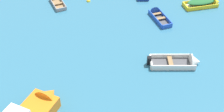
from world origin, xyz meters
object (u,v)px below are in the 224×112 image
at_px(rowboat_blue_near_right, 156,14).
at_px(rowboat_yellow_midfield_right, 206,3).
at_px(rowboat_grey_far_back, 56,0).
at_px(rowboat_white_back_row_left, 184,62).
at_px(mooring_buoy_near_foreground, 88,1).

distance_m(rowboat_blue_near_right, rowboat_yellow_midfield_right, 5.79).
height_order(rowboat_grey_far_back, rowboat_white_back_row_left, rowboat_white_back_row_left).
relative_size(rowboat_grey_far_back, rowboat_yellow_midfield_right, 0.81).
bearing_deg(mooring_buoy_near_foreground, rowboat_white_back_row_left, -62.57).
distance_m(rowboat_grey_far_back, rowboat_blue_near_right, 10.70).
height_order(rowboat_white_back_row_left, mooring_buoy_near_foreground, rowboat_white_back_row_left).
xyz_separation_m(rowboat_blue_near_right, mooring_buoy_near_foreground, (-6.15, 4.17, -0.19)).
bearing_deg(rowboat_blue_near_right, rowboat_grey_far_back, 153.06).
distance_m(rowboat_grey_far_back, mooring_buoy_near_foreground, 3.46).
bearing_deg(rowboat_grey_far_back, rowboat_yellow_midfield_right, -14.74).
relative_size(rowboat_blue_near_right, mooring_buoy_near_foreground, 8.53).
distance_m(rowboat_grey_far_back, rowboat_white_back_row_left, 15.47).
bearing_deg(rowboat_white_back_row_left, rowboat_yellow_midfield_right, 54.62).
height_order(rowboat_grey_far_back, mooring_buoy_near_foreground, rowboat_grey_far_back).
bearing_deg(rowboat_grey_far_back, rowboat_white_back_row_left, -52.52).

